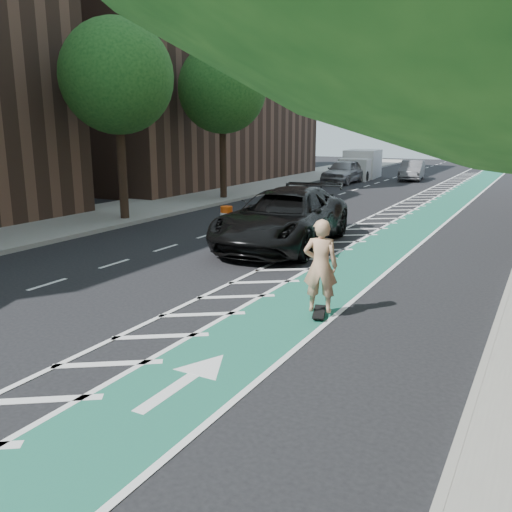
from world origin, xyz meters
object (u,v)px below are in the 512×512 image
Objects in this scene: barrel_a at (227,217)px; suv_near at (282,219)px; skateboarder at (320,266)px; suv_far at (290,216)px.

suv_near is at bearing -31.17° from barrel_a.
skateboarder is at bearing -62.98° from suv_near.
skateboarder is 7.38m from suv_far.
skateboarder reaches higher than suv_far.
barrel_a is at bearing -65.79° from skateboarder.
suv_far reaches higher than suv_near.
suv_far reaches higher than barrel_a.
suv_far is 3.80m from barrel_a.
suv_far is (0.00, 0.59, 0.00)m from suv_near.
barrel_a is at bearing 143.29° from suv_near.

